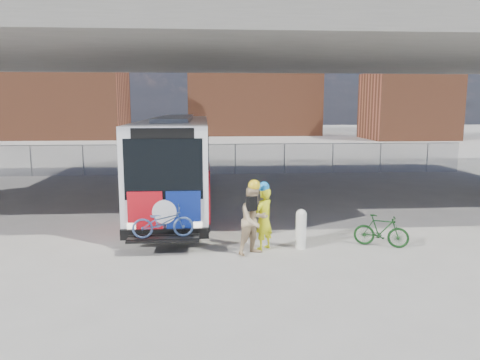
{
  "coord_description": "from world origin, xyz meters",
  "views": [
    {
      "loc": [
        -0.8,
        -16.01,
        4.15
      ],
      "look_at": [
        0.38,
        -0.22,
        1.6
      ],
      "focal_mm": 35.0,
      "sensor_mm": 36.0,
      "label": 1
    }
  ],
  "objects": [
    {
      "name": "ground",
      "position": [
        0.0,
        0.0,
        0.0
      ],
      "size": [
        160.0,
        160.0,
        0.0
      ],
      "primitive_type": "plane",
      "color": "#9E9991",
      "rests_on": "ground"
    },
    {
      "name": "bus",
      "position": [
        -2.0,
        3.34,
        2.11
      ],
      "size": [
        2.67,
        12.94,
        3.69
      ],
      "color": "silver",
      "rests_on": "ground"
    },
    {
      "name": "overpass",
      "position": [
        0.0,
        4.0,
        6.54
      ],
      "size": [
        40.0,
        16.0,
        7.95
      ],
      "color": "#605E59",
      "rests_on": "ground"
    },
    {
      "name": "cyclist_hivis",
      "position": [
        0.85,
        -2.98,
        0.96
      ],
      "size": [
        0.78,
        0.77,
        2.0
      ],
      "rotation": [
        0.0,
        0.0,
        3.9
      ],
      "color": "#F8FF1A",
      "rests_on": "ground"
    },
    {
      "name": "chainlink_fence",
      "position": [
        0.0,
        12.0,
        1.42
      ],
      "size": [
        30.0,
        0.06,
        30.0
      ],
      "color": "gray",
      "rests_on": "ground"
    },
    {
      "name": "smokestack",
      "position": [
        14.0,
        55.0,
        12.5
      ],
      "size": [
        2.2,
        2.2,
        25.0
      ],
      "primitive_type": "cylinder",
      "color": "brown",
      "rests_on": "ground"
    },
    {
      "name": "bollard",
      "position": [
        1.95,
        -2.98,
        0.63
      ],
      "size": [
        0.31,
        0.31,
        1.17
      ],
      "color": "white",
      "rests_on": "ground"
    },
    {
      "name": "brick_buildings",
      "position": [
        1.23,
        48.23,
        5.42
      ],
      "size": [
        54.0,
        22.0,
        12.0
      ],
      "color": "brown",
      "rests_on": "ground"
    },
    {
      "name": "cyclist_tan",
      "position": [
        0.53,
        -3.42,
        1.0
      ],
      "size": [
        1.19,
        1.13,
        2.13
      ],
      "rotation": [
        0.0,
        0.0,
        0.58
      ],
      "color": "tan",
      "rests_on": "ground"
    },
    {
      "name": "bike_parked",
      "position": [
        4.36,
        -2.98,
        0.48
      ],
      "size": [
        1.63,
        1.07,
        0.95
      ],
      "primitive_type": "imported",
      "rotation": [
        0.0,
        0.0,
        1.14
      ],
      "color": "#123813",
      "rests_on": "ground"
    }
  ]
}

